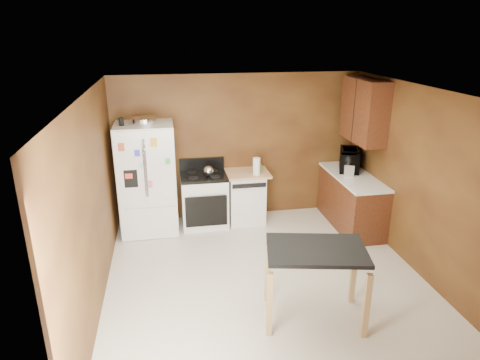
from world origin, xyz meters
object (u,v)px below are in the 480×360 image
object	(u,v)px
kettle	(208,171)
island	(316,260)
microwave	(349,161)
pen_cup	(121,122)
dishwasher	(246,196)
paper_towel	(256,166)
refrigerator	(147,179)
gas_range	(204,199)
green_canister	(258,167)
toaster	(349,169)
roasting_pan	(144,121)

from	to	relation	value
kettle	island	distance (m)	2.81
kettle	microwave	world-z (taller)	microwave
microwave	island	world-z (taller)	microwave
pen_cup	microwave	distance (m)	3.79
dishwasher	microwave	bearing A→B (deg)	-6.55
paper_towel	refrigerator	bearing A→B (deg)	178.01
pen_cup	paper_towel	xyz separation A→B (m)	(2.10, 0.01, -0.83)
gas_range	dishwasher	xyz separation A→B (m)	(0.72, 0.02, -0.01)
microwave	gas_range	size ratio (longest dim) A/B	0.53
pen_cup	island	distance (m)	3.60
gas_range	paper_towel	bearing A→B (deg)	-7.99
green_canister	microwave	xyz separation A→B (m)	(1.52, -0.26, 0.12)
dishwasher	gas_range	bearing A→B (deg)	-178.06
green_canister	toaster	bearing A→B (deg)	-18.63
toaster	gas_range	distance (m)	2.48
pen_cup	kettle	xyz separation A→B (m)	(1.31, 0.04, -0.87)
roasting_pan	dishwasher	size ratio (longest dim) A/B	0.43
pen_cup	paper_towel	world-z (taller)	pen_cup
gas_range	dishwasher	bearing A→B (deg)	1.94
toaster	microwave	bearing A→B (deg)	92.93
refrigerator	dishwasher	distance (m)	1.69
paper_towel	green_canister	size ratio (longest dim) A/B	2.60
gas_range	pen_cup	bearing A→B (deg)	-174.01
microwave	refrigerator	distance (m)	3.39
roasting_pan	toaster	xyz separation A→B (m)	(3.28, -0.35, -0.85)
kettle	roasting_pan	bearing A→B (deg)	178.11
refrigerator	green_canister	bearing A→B (deg)	4.35
kettle	island	bearing A→B (deg)	-70.98
green_canister	island	world-z (taller)	green_canister
kettle	refrigerator	bearing A→B (deg)	178.60
kettle	green_canister	xyz separation A→B (m)	(0.88, 0.17, -0.04)
kettle	dishwasher	world-z (taller)	kettle
toaster	island	xyz separation A→B (m)	(-1.40, -2.33, -0.24)
pen_cup	toaster	world-z (taller)	pen_cup
kettle	gas_range	bearing A→B (deg)	132.36
pen_cup	microwave	xyz separation A→B (m)	(3.71, -0.05, -0.80)
green_canister	toaster	distance (m)	1.51
dishwasher	island	bearing A→B (deg)	-84.39
paper_towel	toaster	xyz separation A→B (m)	(1.51, -0.28, -0.04)
paper_towel	island	bearing A→B (deg)	-87.41
pen_cup	refrigerator	bearing A→B (deg)	12.11
green_canister	microwave	bearing A→B (deg)	-9.62
paper_towel	microwave	bearing A→B (deg)	-1.95
pen_cup	microwave	bearing A→B (deg)	-0.75
kettle	paper_towel	bearing A→B (deg)	-2.72
pen_cup	dishwasher	world-z (taller)	pen_cup
dishwasher	roasting_pan	bearing A→B (deg)	-177.26
microwave	gas_range	world-z (taller)	microwave
roasting_pan	gas_range	bearing A→B (deg)	3.38
refrigerator	island	xyz separation A→B (m)	(1.90, -2.68, -0.15)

